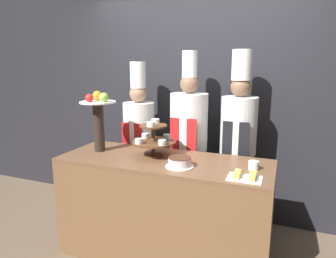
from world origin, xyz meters
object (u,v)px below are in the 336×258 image
at_px(cake_round, 180,162).
at_px(chef_center_left, 189,137).
at_px(tiered_stand, 153,138).
at_px(chef_left, 139,137).
at_px(chef_center_right, 238,139).
at_px(fruit_pedestal, 98,116).
at_px(cake_square_tray, 245,176).
at_px(cup_white, 254,165).

bearing_deg(cake_round, chef_center_left, 102.15).
xyz_separation_m(tiered_stand, chef_left, (-0.42, 0.55, -0.15)).
height_order(chef_center_left, chef_center_right, chef_center_right).
distance_m(cake_round, chef_center_right, 0.82).
bearing_deg(cake_round, fruit_pedestal, 169.85).
xyz_separation_m(cake_round, chef_center_right, (0.35, 0.73, 0.06)).
height_order(cake_square_tray, chef_left, chef_left).
height_order(tiered_stand, chef_left, chef_left).
relative_size(chef_left, chef_center_right, 0.94).
height_order(fruit_pedestal, cake_round, fruit_pedestal).
xyz_separation_m(cup_white, chef_center_left, (-0.72, 0.59, 0.03)).
relative_size(cake_square_tray, chef_left, 0.14).
distance_m(chef_left, chef_center_left, 0.58).
bearing_deg(chef_center_left, cake_square_tray, -49.73).
distance_m(tiered_stand, fruit_pedestal, 0.58).
height_order(chef_left, chef_center_right, chef_center_right).
relative_size(fruit_pedestal, chef_center_right, 0.30).
bearing_deg(fruit_pedestal, cake_square_tray, -9.26).
relative_size(tiered_stand, fruit_pedestal, 0.68).
bearing_deg(chef_center_right, chef_left, -180.00).
bearing_deg(chef_center_left, tiered_stand, -105.81).
distance_m(cup_white, cake_square_tray, 0.22).
bearing_deg(chef_center_left, cup_white, -39.13).
distance_m(tiered_stand, chef_left, 0.71).
xyz_separation_m(cake_round, chef_center_left, (-0.16, 0.73, 0.03)).
height_order(cake_round, chef_center_left, chef_center_left).
distance_m(chef_left, chef_center_right, 1.09).
bearing_deg(chef_left, chef_center_left, -0.01).
xyz_separation_m(fruit_pedestal, cup_white, (1.42, -0.01, -0.31)).
distance_m(cake_square_tray, chef_center_left, 1.06).
bearing_deg(cake_round, chef_left, 135.15).
bearing_deg(chef_left, chef_center_right, 0.00).
bearing_deg(chef_center_left, chef_center_right, 0.01).
bearing_deg(tiered_stand, chef_center_left, 74.19).
relative_size(chef_center_left, chef_center_right, 1.00).
xyz_separation_m(tiered_stand, cake_square_tray, (0.84, -0.26, -0.15)).
distance_m(tiered_stand, cup_white, 0.89).
xyz_separation_m(cup_white, chef_left, (-1.30, 0.59, -0.02)).
distance_m(fruit_pedestal, cup_white, 1.46).
relative_size(cup_white, cake_square_tray, 0.34).
height_order(fruit_pedestal, cup_white, fruit_pedestal).
height_order(fruit_pedestal, chef_center_right, chef_center_right).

